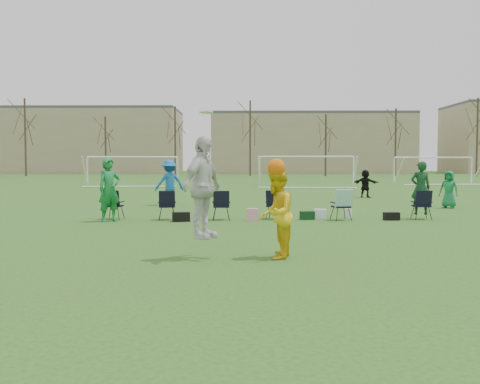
{
  "coord_description": "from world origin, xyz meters",
  "views": [
    {
      "loc": [
        -0.8,
        -9.74,
        1.85
      ],
      "look_at": [
        -0.9,
        1.58,
        1.25
      ],
      "focal_mm": 40.0,
      "sensor_mm": 36.0,
      "label": 1
    }
  ],
  "objects_px": {
    "fielder_green_far": "(449,189)",
    "fielder_black": "(365,184)",
    "fielder_green_near": "(109,190)",
    "center_contest": "(238,199)",
    "fielder_blue": "(169,183)",
    "goal_left": "(133,163)",
    "goal_mid": "(306,163)",
    "goal_right": "(433,163)"
  },
  "relations": [
    {
      "from": "fielder_green_far",
      "to": "fielder_black",
      "type": "relative_size",
      "value": 1.02
    },
    {
      "from": "fielder_green_near",
      "to": "fielder_black",
      "type": "height_order",
      "value": "fielder_green_near"
    },
    {
      "from": "fielder_green_far",
      "to": "fielder_black",
      "type": "bearing_deg",
      "value": 140.92
    },
    {
      "from": "center_contest",
      "to": "fielder_green_far",
      "type": "bearing_deg",
      "value": 54.19
    },
    {
      "from": "center_contest",
      "to": "fielder_black",
      "type": "bearing_deg",
      "value": 70.42
    },
    {
      "from": "fielder_blue",
      "to": "fielder_green_far",
      "type": "height_order",
      "value": "fielder_blue"
    },
    {
      "from": "goal_left",
      "to": "fielder_black",
      "type": "bearing_deg",
      "value": -47.59
    },
    {
      "from": "fielder_green_far",
      "to": "goal_mid",
      "type": "distance_m",
      "value": 19.84
    },
    {
      "from": "goal_right",
      "to": "goal_left",
      "type": "bearing_deg",
      "value": -179.25
    },
    {
      "from": "fielder_blue",
      "to": "fielder_black",
      "type": "relative_size",
      "value": 1.33
    },
    {
      "from": "center_contest",
      "to": "goal_mid",
      "type": "bearing_deg",
      "value": 81.09
    },
    {
      "from": "fielder_blue",
      "to": "goal_left",
      "type": "bearing_deg",
      "value": -98.53
    },
    {
      "from": "center_contest",
      "to": "goal_left",
      "type": "bearing_deg",
      "value": 105.19
    },
    {
      "from": "fielder_blue",
      "to": "goal_mid",
      "type": "bearing_deg",
      "value": -139.06
    },
    {
      "from": "fielder_green_far",
      "to": "fielder_blue",
      "type": "bearing_deg",
      "value": -151.14
    },
    {
      "from": "fielder_blue",
      "to": "goal_mid",
      "type": "relative_size",
      "value": 0.27
    },
    {
      "from": "fielder_green_near",
      "to": "goal_left",
      "type": "xyz_separation_m",
      "value": [
        -4.88,
        26.78,
        0.91
      ]
    },
    {
      "from": "fielder_blue",
      "to": "goal_right",
      "type": "height_order",
      "value": "goal_right"
    },
    {
      "from": "fielder_green_near",
      "to": "goal_left",
      "type": "relative_size",
      "value": 0.28
    },
    {
      "from": "center_contest",
      "to": "goal_left",
      "type": "xyz_separation_m",
      "value": [
        -9.07,
        33.42,
        0.76
      ]
    },
    {
      "from": "fielder_green_far",
      "to": "goal_right",
      "type": "relative_size",
      "value": 0.21
    },
    {
      "from": "fielder_green_near",
      "to": "fielder_green_far",
      "type": "height_order",
      "value": "fielder_green_near"
    },
    {
      "from": "fielder_black",
      "to": "goal_left",
      "type": "bearing_deg",
      "value": -9.77
    },
    {
      "from": "center_contest",
      "to": "goal_right",
      "type": "bearing_deg",
      "value": 65.66
    },
    {
      "from": "fielder_black",
      "to": "goal_left",
      "type": "distance_m",
      "value": 21.49
    },
    {
      "from": "center_contest",
      "to": "goal_right",
      "type": "relative_size",
      "value": 0.39
    },
    {
      "from": "fielder_green_far",
      "to": "goal_right",
      "type": "distance_m",
      "value": 26.8
    },
    {
      "from": "fielder_blue",
      "to": "goal_left",
      "type": "height_order",
      "value": "goal_left"
    },
    {
      "from": "fielder_green_near",
      "to": "center_contest",
      "type": "xyz_separation_m",
      "value": [
        4.19,
        -6.64,
        0.14
      ]
    },
    {
      "from": "goal_mid",
      "to": "goal_right",
      "type": "distance_m",
      "value": 13.42
    },
    {
      "from": "fielder_green_far",
      "to": "goal_mid",
      "type": "bearing_deg",
      "value": 136.32
    },
    {
      "from": "goal_right",
      "to": "goal_mid",
      "type": "bearing_deg",
      "value": -161.43
    },
    {
      "from": "fielder_blue",
      "to": "fielder_green_far",
      "type": "relative_size",
      "value": 1.29
    },
    {
      "from": "goal_left",
      "to": "goal_mid",
      "type": "height_order",
      "value": "same"
    },
    {
      "from": "fielder_blue",
      "to": "fielder_green_far",
      "type": "bearing_deg",
      "value": 148.53
    },
    {
      "from": "fielder_blue",
      "to": "fielder_black",
      "type": "distance_m",
      "value": 11.39
    },
    {
      "from": "fielder_black",
      "to": "goal_mid",
      "type": "distance_m",
      "value": 12.7
    },
    {
      "from": "fielder_black",
      "to": "center_contest",
      "type": "bearing_deg",
      "value": 103.23
    },
    {
      "from": "fielder_green_near",
      "to": "goal_left",
      "type": "height_order",
      "value": "goal_left"
    },
    {
      "from": "fielder_green_near",
      "to": "goal_left",
      "type": "distance_m",
      "value": 27.24
    },
    {
      "from": "fielder_green_near",
      "to": "fielder_black",
      "type": "relative_size",
      "value": 1.34
    },
    {
      "from": "fielder_green_far",
      "to": "goal_mid",
      "type": "height_order",
      "value": "goal_mid"
    }
  ]
}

